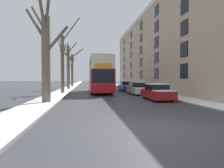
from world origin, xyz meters
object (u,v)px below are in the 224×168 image
Objects in this scene: bare_tree_left_0 at (46,51)px; double_decker_bus at (100,74)px; bare_tree_left_3 at (72,69)px; parked_car_1 at (138,89)px; bare_tree_left_1 at (63,61)px; parked_car_0 at (157,92)px; bare_tree_left_2 at (69,66)px; pedestrian_left_sidewalk at (47,89)px; parked_car_2 at (127,86)px.

double_decker_bus is (4.64, 11.00, -1.29)m from bare_tree_left_0.
bare_tree_left_3 reaches higher than parked_car_1.
parked_car_0 is at bearing -42.97° from bare_tree_left_1.
bare_tree_left_3 is (-0.12, 28.70, 0.20)m from bare_tree_left_0.
bare_tree_left_2 is 9.78m from bare_tree_left_3.
pedestrian_left_sidewalk is (-0.26, 1.92, -2.83)m from bare_tree_left_0.
bare_tree_left_0 is 1.87× the size of parked_car_2.
double_decker_bus is at bearing 114.24° from parked_car_0.
parked_car_0 is (8.88, 1.59, -3.12)m from bare_tree_left_0.
parked_car_0 is (8.75, -8.15, -3.25)m from bare_tree_left_1.
parked_car_2 is (-0.00, 6.52, 0.01)m from parked_car_1.
bare_tree_left_3 is at bearing 108.35° from parked_car_0.
bare_tree_left_3 is at bearing 90.97° from bare_tree_left_2.
parked_car_1 is at bearing -36.01° from double_decker_bus.
pedestrian_left_sidewalk reaches higher than parked_car_2.
bare_tree_left_2 is 19.74m from parked_car_0.
bare_tree_left_0 reaches higher than parked_car_1.
bare_tree_left_2 is at bearing 116.99° from parked_car_0.
parked_car_1 is at bearing -90.00° from parked_car_2.
parked_car_2 is at bearing 90.00° from parked_car_0.
parked_car_0 is at bearing -90.00° from parked_car_2.
bare_tree_left_0 is at bearing -112.85° from double_decker_bus.
bare_tree_left_1 is at bearing 89.24° from bare_tree_left_0.
bare_tree_left_3 is at bearing -122.66° from pedestrian_left_sidewalk.
parked_car_2 reaches higher than parked_car_1.
bare_tree_left_3 is 0.75× the size of double_decker_bus.
bare_tree_left_2 is at bearing 153.08° from parked_car_2.
double_decker_bus reaches higher than parked_car_0.
parked_car_1 is (0.00, 6.33, 0.00)m from parked_car_0.
bare_tree_left_2 is at bearing 90.51° from bare_tree_left_1.
bare_tree_left_0 reaches higher than pedestrian_left_sidewalk.
bare_tree_left_3 is 1.94× the size of parked_car_0.
bare_tree_left_3 is 1.75× the size of parked_car_1.
bare_tree_left_3 is at bearing 122.24° from parked_car_2.
pedestrian_left_sidewalk is (-0.31, -17.00, -3.05)m from bare_tree_left_2.
bare_tree_left_3 is (-0.25, 18.96, 0.06)m from bare_tree_left_1.
bare_tree_left_2 is at bearing -123.40° from pedestrian_left_sidewalk.
double_decker_bus is 10.43m from pedestrian_left_sidewalk.
bare_tree_left_1 reaches higher than parked_car_1.
bare_tree_left_0 is 18.92m from bare_tree_left_2.
double_decker_bus is at bearing -74.96° from bare_tree_left_3.
parked_car_0 is (8.83, -17.34, -3.34)m from bare_tree_left_2.
parked_car_2 is at bearing 90.00° from parked_car_1.
bare_tree_left_0 is at bearing 65.50° from pedestrian_left_sidewalk.
parked_car_2 is at bearing -57.76° from bare_tree_left_3.
parked_car_0 is at bearing 10.14° from bare_tree_left_0.
pedestrian_left_sidewalk reaches higher than parked_car_1.
bare_tree_left_0 is at bearing -138.25° from parked_car_1.
parked_car_0 is 0.90× the size of parked_car_1.
bare_tree_left_0 is 17.23m from parked_car_2.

